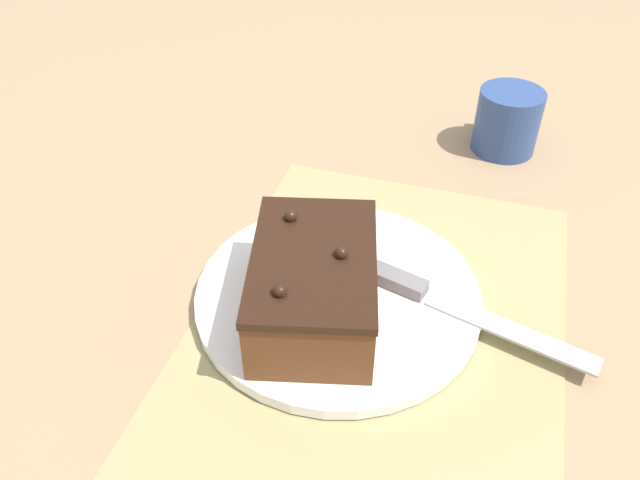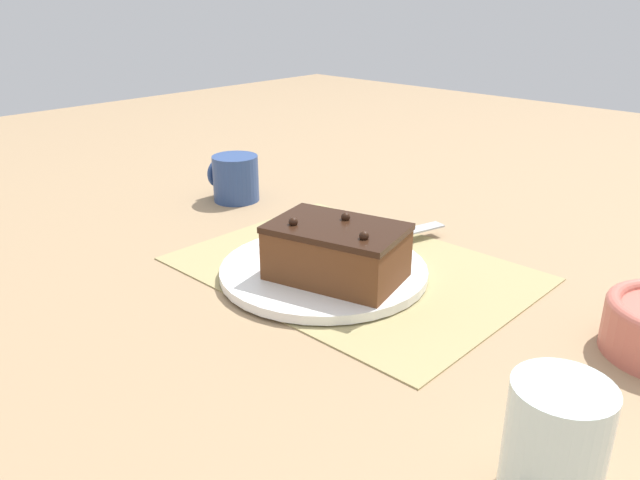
{
  "view_description": "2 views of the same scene",
  "coord_description": "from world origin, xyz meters",
  "px_view_note": "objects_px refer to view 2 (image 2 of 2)",
  "views": [
    {
      "loc": [
        -0.41,
        -0.07,
        0.44
      ],
      "look_at": [
        0.02,
        0.07,
        0.07
      ],
      "focal_mm": 35.0,
      "sensor_mm": 36.0,
      "label": 1
    },
    {
      "loc": [
        -0.51,
        0.6,
        0.36
      ],
      "look_at": [
        0.01,
        0.05,
        0.06
      ],
      "focal_mm": 35.0,
      "sensor_mm": 36.0,
      "label": 2
    }
  ],
  "objects_px": {
    "cake_plate": "(324,270)",
    "coffee_mug": "(235,178)",
    "chocolate_cake": "(337,251)",
    "serving_knife": "(358,242)",
    "drinking_glass": "(555,445)"
  },
  "relations": [
    {
      "from": "serving_knife",
      "to": "chocolate_cake",
      "type": "bearing_deg",
      "value": -48.91
    },
    {
      "from": "serving_knife",
      "to": "drinking_glass",
      "type": "relative_size",
      "value": 2.26
    },
    {
      "from": "drinking_glass",
      "to": "coffee_mug",
      "type": "height_order",
      "value": "drinking_glass"
    },
    {
      "from": "chocolate_cake",
      "to": "drinking_glass",
      "type": "xyz_separation_m",
      "value": [
        -0.36,
        0.16,
        -0.0
      ]
    },
    {
      "from": "cake_plate",
      "to": "serving_knife",
      "type": "height_order",
      "value": "serving_knife"
    },
    {
      "from": "serving_knife",
      "to": "coffee_mug",
      "type": "height_order",
      "value": "coffee_mug"
    },
    {
      "from": "cake_plate",
      "to": "serving_knife",
      "type": "bearing_deg",
      "value": -80.54
    },
    {
      "from": "chocolate_cake",
      "to": "coffee_mug",
      "type": "xyz_separation_m",
      "value": [
        0.38,
        -0.14,
        -0.01
      ]
    },
    {
      "from": "cake_plate",
      "to": "drinking_glass",
      "type": "bearing_deg",
      "value": 156.4
    },
    {
      "from": "chocolate_cake",
      "to": "serving_knife",
      "type": "bearing_deg",
      "value": -64.0
    },
    {
      "from": "cake_plate",
      "to": "coffee_mug",
      "type": "bearing_deg",
      "value": -20.82
    },
    {
      "from": "cake_plate",
      "to": "coffee_mug",
      "type": "relative_size",
      "value": 3.01
    },
    {
      "from": "chocolate_cake",
      "to": "coffee_mug",
      "type": "height_order",
      "value": "chocolate_cake"
    },
    {
      "from": "cake_plate",
      "to": "drinking_glass",
      "type": "height_order",
      "value": "drinking_glass"
    },
    {
      "from": "cake_plate",
      "to": "coffee_mug",
      "type": "height_order",
      "value": "coffee_mug"
    }
  ]
}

